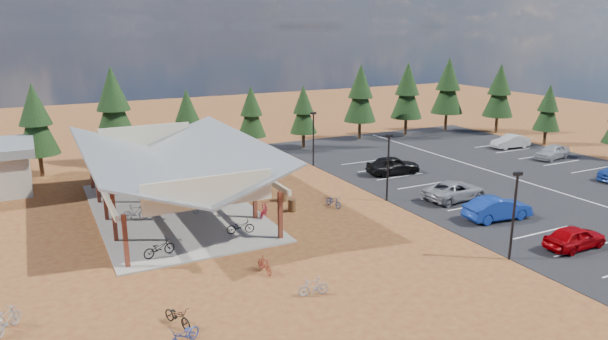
# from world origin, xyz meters

# --- Properties ---
(ground) EXTENTS (140.00, 140.00, 0.00)m
(ground) POSITION_xyz_m (0.00, 0.00, 0.00)
(ground) COLOR brown
(ground) RESTS_ON ground
(asphalt_lot) EXTENTS (27.00, 44.00, 0.04)m
(asphalt_lot) POSITION_xyz_m (18.50, 3.00, 0.02)
(asphalt_lot) COLOR black
(asphalt_lot) RESTS_ON ground
(concrete_pad) EXTENTS (10.60, 18.60, 0.10)m
(concrete_pad) POSITION_xyz_m (-10.00, 7.00, 0.05)
(concrete_pad) COLOR gray
(concrete_pad) RESTS_ON ground
(bike_pavilion) EXTENTS (11.65, 19.40, 4.97)m
(bike_pavilion) POSITION_xyz_m (-10.00, 7.00, 3.82)
(bike_pavilion) COLOR maroon
(bike_pavilion) RESTS_ON concrete_pad
(lamp_post_0) EXTENTS (0.50, 0.25, 5.14)m
(lamp_post_0) POSITION_xyz_m (5.00, -10.00, 2.98)
(lamp_post_0) COLOR black
(lamp_post_0) RESTS_ON ground
(lamp_post_1) EXTENTS (0.50, 0.25, 5.14)m
(lamp_post_1) POSITION_xyz_m (5.00, 2.00, 2.98)
(lamp_post_1) COLOR black
(lamp_post_1) RESTS_ON ground
(lamp_post_2) EXTENTS (0.50, 0.25, 5.14)m
(lamp_post_2) POSITION_xyz_m (5.00, 14.00, 2.98)
(lamp_post_2) COLOR black
(lamp_post_2) RESTS_ON ground
(trash_bin_0) EXTENTS (0.60, 0.60, 0.90)m
(trash_bin_0) POSITION_xyz_m (-2.49, 3.03, 0.45)
(trash_bin_0) COLOR #4F331C
(trash_bin_0) RESTS_ON ground
(trash_bin_1) EXTENTS (0.60, 0.60, 0.90)m
(trash_bin_1) POSITION_xyz_m (-2.07, 5.51, 0.45)
(trash_bin_1) COLOR #4F331C
(trash_bin_1) RESTS_ON ground
(pine_1) EXTENTS (3.53, 3.53, 8.22)m
(pine_1) POSITION_xyz_m (-18.16, 21.56, 5.02)
(pine_1) COLOR #382314
(pine_1) RESTS_ON ground
(pine_2) EXTENTS (4.01, 4.01, 9.34)m
(pine_2) POSITION_xyz_m (-11.47, 22.95, 5.71)
(pine_2) COLOR #382314
(pine_2) RESTS_ON ground
(pine_3) EXTENTS (3.05, 3.05, 7.12)m
(pine_3) POSITION_xyz_m (-5.02, 21.10, 4.34)
(pine_3) COLOR #382314
(pine_3) RESTS_ON ground
(pine_4) EXTENTS (3.00, 3.00, 7.00)m
(pine_4) POSITION_xyz_m (1.95, 22.02, 4.27)
(pine_4) COLOR #382314
(pine_4) RESTS_ON ground
(pine_5) EXTENTS (2.93, 2.93, 6.83)m
(pine_5) POSITION_xyz_m (7.72, 21.48, 4.16)
(pine_5) COLOR #382314
(pine_5) RESTS_ON ground
(pine_6) EXTENTS (3.74, 3.74, 8.72)m
(pine_6) POSITION_xyz_m (15.77, 22.81, 5.32)
(pine_6) COLOR #382314
(pine_6) RESTS_ON ground
(pine_7) EXTENTS (3.78, 3.78, 8.81)m
(pine_7) POSITION_xyz_m (22.03, 22.25, 5.38)
(pine_7) COLOR #382314
(pine_7) RESTS_ON ground
(pine_8) EXTENTS (3.95, 3.95, 9.20)m
(pine_8) POSITION_xyz_m (28.53, 22.51, 5.62)
(pine_8) COLOR #382314
(pine_8) RESTS_ON ground
(pine_12) EXTENTS (2.90, 2.90, 6.74)m
(pine_12) POSITION_xyz_m (32.72, 10.85, 4.11)
(pine_12) COLOR #382314
(pine_12) RESTS_ON ground
(pine_13) EXTENTS (3.66, 3.66, 8.54)m
(pine_13) POSITION_xyz_m (33.10, 18.43, 5.21)
(pine_13) COLOR #382314
(pine_13) RESTS_ON ground
(bike_0) EXTENTS (2.01, 1.10, 1.00)m
(bike_0) POSITION_xyz_m (-12.74, -0.80, 0.60)
(bike_0) COLOR black
(bike_0) RESTS_ON concrete_pad
(bike_1) EXTENTS (1.86, 0.93, 1.08)m
(bike_1) POSITION_xyz_m (-12.87, 5.99, 0.64)
(bike_1) COLOR gray
(bike_1) RESTS_ON concrete_pad
(bike_2) EXTENTS (1.88, 0.96, 0.94)m
(bike_2) POSITION_xyz_m (-11.47, 7.07, 0.57)
(bike_2) COLOR #1D589D
(bike_2) RESTS_ON concrete_pad
(bike_3) EXTENTS (1.53, 0.87, 0.88)m
(bike_3) POSITION_xyz_m (-13.10, 12.48, 0.54)
(bike_3) COLOR maroon
(bike_3) RESTS_ON concrete_pad
(bike_4) EXTENTS (1.86, 1.00, 0.93)m
(bike_4) POSITION_xyz_m (-7.36, 0.43, 0.56)
(bike_4) COLOR black
(bike_4) RESTS_ON concrete_pad
(bike_5) EXTENTS (1.73, 0.87, 1.00)m
(bike_5) POSITION_xyz_m (-8.31, 5.49, 0.60)
(bike_5) COLOR gray
(bike_5) RESTS_ON concrete_pad
(bike_6) EXTENTS (1.87, 0.98, 0.93)m
(bike_6) POSITION_xyz_m (-6.90, 8.63, 0.57)
(bike_6) COLOR #2053A0
(bike_6) RESTS_ON concrete_pad
(bike_7) EXTENTS (1.52, 0.47, 0.90)m
(bike_7) POSITION_xyz_m (-8.43, 14.30, 0.55)
(bike_7) COLOR #A03011
(bike_7) RESTS_ON concrete_pad
(bike_8) EXTENTS (1.25, 1.84, 0.91)m
(bike_8) POSITION_xyz_m (-13.62, -8.51, 0.46)
(bike_8) COLOR black
(bike_8) RESTS_ON ground
(bike_9) EXTENTS (1.40, 1.77, 1.07)m
(bike_9) POSITION_xyz_m (-20.32, -5.67, 0.54)
(bike_9) COLOR gray
(bike_9) RESTS_ON ground
(bike_10) EXTENTS (1.80, 1.36, 0.91)m
(bike_10) POSITION_xyz_m (-13.78, -10.18, 0.45)
(bike_10) COLOR navy
(bike_10) RESTS_ON ground
(bike_11) EXTENTS (0.55, 1.58, 0.94)m
(bike_11) POSITION_xyz_m (-8.11, -5.32, 0.47)
(bike_11) COLOR maroon
(bike_11) RESTS_ON ground
(bike_13) EXTENTS (1.62, 0.74, 0.94)m
(bike_13) POSITION_xyz_m (-6.96, -8.77, 0.47)
(bike_13) COLOR #95979E
(bike_13) RESTS_ON ground
(bike_14) EXTENTS (0.83, 1.75, 0.88)m
(bike_14) POSITION_xyz_m (0.67, 2.57, 0.44)
(bike_14) COLOR navy
(bike_14) RESTS_ON ground
(bike_15) EXTENTS (1.47, 1.74, 1.08)m
(bike_15) POSITION_xyz_m (-4.78, 2.74, 0.54)
(bike_15) COLOR maroon
(bike_15) RESTS_ON ground
(car_0) EXTENTS (4.10, 1.67, 1.39)m
(car_0) POSITION_xyz_m (9.61, -10.63, 0.74)
(car_0) COLOR #9C0106
(car_0) RESTS_ON asphalt_lot
(car_1) EXTENTS (4.92, 2.09, 1.58)m
(car_1) POSITION_xyz_m (9.30, -4.87, 0.83)
(car_1) COLOR #143399
(car_1) RESTS_ON asphalt_lot
(car_2) EXTENTS (5.42, 2.89, 1.45)m
(car_2) POSITION_xyz_m (9.75, -0.17, 0.77)
(car_2) COLOR gray
(car_2) RESTS_ON asphalt_lot
(car_4) EXTENTS (5.00, 2.44, 1.64)m
(car_4) POSITION_xyz_m (9.92, 8.04, 0.86)
(car_4) COLOR black
(car_4) RESTS_ON asphalt_lot
(car_8) EXTENTS (4.43, 2.33, 1.44)m
(car_8) POSITION_xyz_m (27.52, 5.61, 0.76)
(car_8) COLOR #A5A8AE
(car_8) RESTS_ON asphalt_lot
(car_9) EXTENTS (4.45, 1.84, 1.43)m
(car_9) POSITION_xyz_m (27.72, 11.13, 0.76)
(car_9) COLOR silver
(car_9) RESTS_ON asphalt_lot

